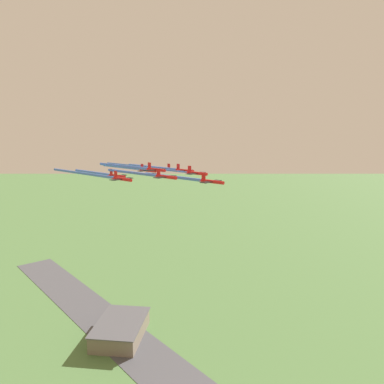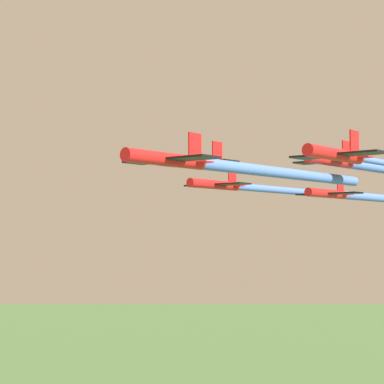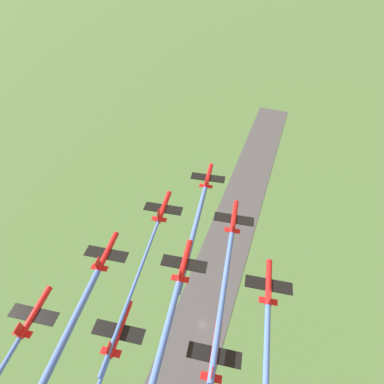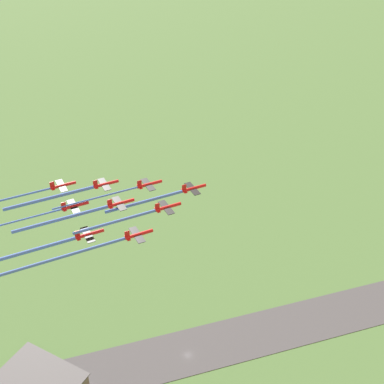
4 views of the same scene
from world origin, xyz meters
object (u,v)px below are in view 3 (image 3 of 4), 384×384
(jet_7, at_px, (119,330))
(jet_6, at_px, (34,313))
(jet_5, at_px, (269,283))
(jet_0, at_px, (208,177))
(jet_1, at_px, (164,208))
(jet_8, at_px, (215,353))
(jet_4, at_px, (184,262))
(jet_2, at_px, (234,218))
(jet_3, at_px, (107,253))

(jet_7, bearing_deg, jet_6, -180.00)
(jet_5, bearing_deg, jet_0, 120.47)
(jet_1, relative_size, jet_8, 1.00)
(jet_7, bearing_deg, jet_4, 59.53)
(jet_1, bearing_deg, jet_8, -59.53)
(jet_4, xyz_separation_m, jet_8, (-1.35, -18.25, -3.20))
(jet_6, distance_m, jet_7, 18.60)
(jet_5, bearing_deg, jet_7, -150.46)
(jet_2, distance_m, jet_4, 18.32)
(jet_5, distance_m, jet_8, 18.33)
(jet_0, bearing_deg, jet_6, -120.47)
(jet_6, xyz_separation_m, jet_7, (15.26, -10.57, 1.23))
(jet_0, bearing_deg, jet_4, -90.00)
(jet_2, bearing_deg, jet_4, -120.47)
(jet_4, bearing_deg, jet_7, -120.47)
(jet_1, xyz_separation_m, jet_2, (15.26, -10.57, 0.25))
(jet_1, height_order, jet_4, jet_4)
(jet_6, height_order, jet_8, jet_8)
(jet_2, relative_size, jet_4, 1.00)
(jet_4, bearing_deg, jet_8, -59.53)
(jet_3, xyz_separation_m, jet_7, (-1.35, -18.25, -0.33))
(jet_4, bearing_deg, jet_5, -0.00)
(jet_1, bearing_deg, jet_2, 0.00)
(jet_1, height_order, jet_6, jet_1)
(jet_0, relative_size, jet_5, 1.00)
(jet_0, relative_size, jet_4, 1.00)
(jet_0, distance_m, jet_3, 36.60)
(jet_7, bearing_deg, jet_8, -0.00)
(jet_2, distance_m, jet_5, 18.35)
(jet_2, height_order, jet_7, jet_2)
(jet_2, distance_m, jet_7, 36.63)
(jet_0, height_order, jet_2, jet_2)
(jet_0, xyz_separation_m, jet_8, (-19.32, -44.19, -0.92))
(jet_3, relative_size, jet_7, 1.00)
(jet_3, relative_size, jet_4, 1.00)
(jet_1, xyz_separation_m, jet_8, (-2.71, -36.50, -2.06))
(jet_4, distance_m, jet_6, 32.19)
(jet_3, bearing_deg, jet_1, 59.53)
(jet_2, height_order, jet_4, jet_4)
(jet_2, bearing_deg, jet_1, 180.00)
(jet_5, bearing_deg, jet_6, -161.22)
(jet_1, bearing_deg, jet_4, -59.53)
(jet_5, relative_size, jet_6, 1.00)
(jet_5, xyz_separation_m, jet_6, (-47.12, 13.45, -1.23))
(jet_3, bearing_deg, jet_0, 59.53)
(jet_3, distance_m, jet_7, 18.30)
(jet_8, bearing_deg, jet_3, 150.46)
(jet_2, height_order, jet_3, jet_2)
(jet_1, relative_size, jet_2, 1.00)
(jet_1, bearing_deg, jet_0, 59.53)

